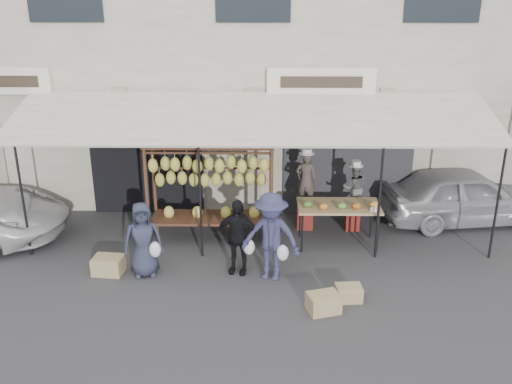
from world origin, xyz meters
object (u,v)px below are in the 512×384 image
(customer_right, at_px, (271,237))
(sedan, at_px, (465,195))
(customer_mid, at_px, (237,236))
(crate_far, at_px, (108,265))
(crate_near_a, at_px, (323,303))
(crate_near_b, at_px, (349,293))
(banana_rack, at_px, (210,173))
(produce_table, at_px, (339,207))
(customer_left, at_px, (143,239))
(vendor_left, at_px, (306,180))
(vendor_right, at_px, (354,188))

(customer_right, distance_m, sedan, 5.21)
(customer_mid, height_order, crate_far, customer_mid)
(crate_near_a, bearing_deg, customer_mid, 137.95)
(crate_near_b, bearing_deg, customer_mid, 153.34)
(banana_rack, distance_m, produce_table, 2.75)
(customer_left, distance_m, crate_far, 0.91)
(vendor_left, height_order, crate_near_a, vendor_left)
(vendor_right, distance_m, customer_left, 4.75)
(vendor_left, height_order, sedan, vendor_left)
(customer_left, xyz_separation_m, crate_far, (-0.71, 0.04, -0.57))
(crate_far, bearing_deg, crate_near_b, -11.50)
(customer_left, height_order, crate_far, customer_left)
(customer_mid, xyz_separation_m, customer_right, (0.63, -0.24, 0.11))
(sedan, bearing_deg, customer_mid, 107.78)
(crate_near_a, xyz_separation_m, crate_near_b, (0.48, 0.37, -0.02))
(customer_right, bearing_deg, vendor_right, 67.36)
(vendor_right, height_order, crate_near_b, vendor_right)
(vendor_left, relative_size, customer_left, 0.88)
(customer_left, bearing_deg, produce_table, 7.13)
(crate_far, bearing_deg, customer_right, -2.68)
(vendor_left, bearing_deg, sedan, -163.82)
(produce_table, xyz_separation_m, crate_near_a, (-0.54, -2.54, -0.71))
(vendor_right, xyz_separation_m, crate_far, (-4.94, -2.10, -0.81))
(produce_table, bearing_deg, crate_near_b, -91.64)
(customer_right, bearing_deg, customer_mid, 176.14)
(banana_rack, distance_m, sedan, 5.88)
(produce_table, xyz_separation_m, customer_right, (-1.42, -1.42, -0.01))
(crate_near_b, distance_m, crate_far, 4.55)
(crate_near_b, bearing_deg, crate_near_a, -142.49)
(vendor_right, distance_m, sedan, 2.66)
(vendor_left, relative_size, vendor_right, 1.17)
(vendor_left, bearing_deg, produce_table, 135.27)
(vendor_right, height_order, sedan, vendor_right)
(crate_near_b, xyz_separation_m, crate_far, (-4.45, 0.91, 0.03))
(produce_table, distance_m, crate_near_b, 2.30)
(crate_far, bearing_deg, customer_mid, 2.15)
(vendor_right, bearing_deg, produce_table, 57.98)
(customer_left, relative_size, crate_far, 2.64)
(customer_left, bearing_deg, customer_mid, -7.55)
(sedan, bearing_deg, produce_table, 104.92)
(vendor_left, distance_m, crate_near_b, 3.28)
(vendor_right, height_order, crate_near_a, vendor_right)
(vendor_left, bearing_deg, vendor_right, -173.32)
(customer_left, bearing_deg, crate_near_a, -32.55)
(crate_near_a, height_order, sedan, sedan)
(produce_table, height_order, customer_left, customer_left)
(customer_right, bearing_deg, sedan, 48.04)
(sedan, bearing_deg, vendor_right, 91.79)
(customer_right, relative_size, sedan, 0.45)
(vendor_right, distance_m, crate_far, 5.43)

